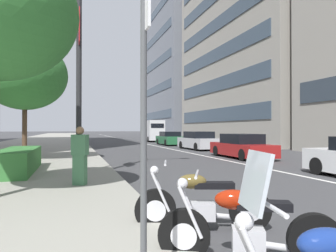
{
  "coord_description": "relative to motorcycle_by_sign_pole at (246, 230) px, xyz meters",
  "views": [
    {
      "loc": [
        -2.19,
        7.63,
        1.65
      ],
      "look_at": [
        11.23,
        3.41,
        1.78
      ],
      "focal_mm": 32.6,
      "sensor_mm": 36.0,
      "label": 1
    }
  ],
  "objects": [
    {
      "name": "car_lead_in_lane",
      "position": [
        19.23,
        -7.6,
        0.25
      ],
      "size": [
        4.52,
        2.05,
        1.43
      ],
      "rotation": [
        0.0,
        0.0,
        0.04
      ],
      "color": "#B7B7BC",
      "rests_on": "ground"
    },
    {
      "name": "motorcycle_by_sign_pole",
      "position": [
        0.0,
        0.0,
        0.0
      ],
      "size": [
        1.07,
        2.04,
        1.1
      ],
      "rotation": [
        0.0,
        0.0,
        1.13
      ],
      "color": "black",
      "rests_on": "ground"
    },
    {
      "name": "lane_centre_stripe",
      "position": [
        33.95,
        -5.62,
        -0.42
      ],
      "size": [
        110.0,
        0.16,
        0.01
      ],
      "primitive_type": "cube",
      "color": "silver",
      "rests_on": "ground"
    },
    {
      "name": "pedestrian_on_plaza",
      "position": [
        5.24,
        1.82,
        0.51
      ],
      "size": [
        0.41,
        0.47,
        1.56
      ],
      "rotation": [
        0.0,
        0.0,
        2.69
      ],
      "color": "#3F724C",
      "rests_on": "sidewalk_right_plaza"
    },
    {
      "name": "car_following_behind",
      "position": [
        11.99,
        -7.15,
        0.21
      ],
      "size": [
        4.72,
        1.89,
        1.36
      ],
      "rotation": [
        0.0,
        0.0,
        -0.02
      ],
      "color": "maroon",
      "rests_on": "ground"
    },
    {
      "name": "motorcycle_mid_row",
      "position": [
        1.29,
        0.02,
        0.01
      ],
      "size": [
        0.87,
        2.13,
        1.11
      ],
      "rotation": [
        0.0,
        0.0,
        1.26
      ],
      "color": "black",
      "rests_on": "ground"
    },
    {
      "name": "street_tree_near_plaza_corner",
      "position": [
        12.63,
        4.18,
        3.79
      ],
      "size": [
        3.93,
        3.93,
        5.74
      ],
      "color": "#473323",
      "rests_on": "sidewalk_right_plaza"
    },
    {
      "name": "street_lamp_with_banners",
      "position": [
        7.46,
        1.45,
        4.56
      ],
      "size": [
        1.26,
        2.49,
        7.96
      ],
      "color": "#232326",
      "rests_on": "sidewalk_right_plaza"
    },
    {
      "name": "parking_sign_by_curb",
      "position": [
        -0.53,
        1.39,
        1.42
      ],
      "size": [
        0.32,
        0.06,
        2.84
      ],
      "color": "#47494C",
      "rests_on": "sidewalk_right_plaza"
    },
    {
      "name": "office_tower_near_left",
      "position": [
        56.29,
        -23.06,
        26.45
      ],
      "size": [
        24.93,
        18.66,
        53.75
      ],
      "color": "slate",
      "rests_on": "ground"
    },
    {
      "name": "clipped_hedge_bed",
      "position": [
        8.43,
        3.8,
        0.13
      ],
      "size": [
        4.19,
        1.1,
        0.79
      ],
      "primitive_type": "cube",
      "color": "#337033",
      "rests_on": "sidewalk_right_plaza"
    },
    {
      "name": "sidewalk_right_plaza",
      "position": [
        28.95,
        5.27,
        -0.35
      ],
      "size": [
        160.0,
        9.45,
        0.15
      ],
      "primitive_type": "cube",
      "color": "gray",
      "rests_on": "ground"
    },
    {
      "name": "car_mid_block_traffic",
      "position": [
        26.21,
        -7.44,
        0.22
      ],
      "size": [
        4.51,
        1.92,
        1.36
      ],
      "rotation": [
        0.0,
        0.0,
        -0.01
      ],
      "color": "#236038",
      "rests_on": "ground"
    },
    {
      "name": "delivery_van_ahead",
      "position": [
        35.17,
        -7.93,
        1.02
      ],
      "size": [
        5.64,
        2.13,
        2.71
      ],
      "rotation": [
        0.0,
        0.0,
        -0.03
      ],
      "color": "silver",
      "rests_on": "ground"
    }
  ]
}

